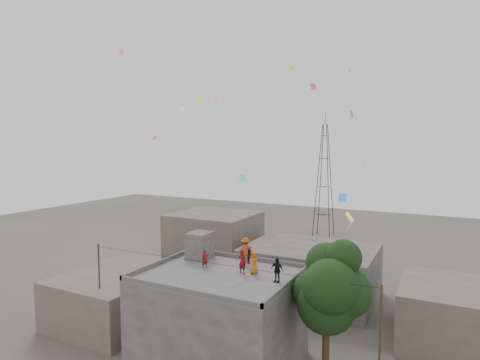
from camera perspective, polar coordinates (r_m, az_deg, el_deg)
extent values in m
cube|color=#454341|center=(28.71, -2.99, -19.10)|extent=(10.00, 8.00, 6.00)
cube|color=#575451|center=(27.61, -3.02, -13.31)|extent=(10.00, 8.00, 0.10)
cube|color=#454341|center=(30.85, 0.73, -10.94)|extent=(10.00, 0.15, 0.30)
cube|color=#454341|center=(24.43, -7.85, -15.33)|extent=(10.00, 0.15, 0.30)
cube|color=#454341|center=(25.54, 6.87, -14.41)|extent=(0.15, 8.00, 0.30)
cube|color=#454341|center=(30.23, -11.26, -11.37)|extent=(0.15, 8.00, 0.30)
cube|color=#454341|center=(31.06, -5.73, -9.23)|extent=(1.60, 1.80, 2.00)
cube|color=#595246|center=(36.83, -16.81, -15.43)|extent=(8.00, 10.00, 4.00)
cube|color=#454341|center=(40.20, 9.98, -12.79)|extent=(12.00, 9.00, 5.00)
cube|color=#595246|center=(46.45, -3.68, -9.00)|extent=(9.00, 8.00, 7.00)
cube|color=#595246|center=(34.92, 27.81, -16.61)|extent=(7.00, 8.00, 4.40)
cylinder|color=black|center=(27.06, 12.09, -23.16)|extent=(0.44, 0.44, 4.00)
cylinder|color=black|center=(26.40, 12.55, -20.04)|extent=(0.64, 0.91, 2.14)
sphere|color=black|center=(25.71, 12.22, -16.85)|extent=(3.60, 3.60, 3.60)
sphere|color=black|center=(25.46, 14.91, -15.20)|extent=(3.00, 3.00, 3.00)
sphere|color=black|center=(26.24, 10.57, -15.43)|extent=(2.80, 2.80, 2.80)
sphere|color=black|center=(24.40, 12.71, -14.56)|extent=(3.20, 3.20, 3.20)
sphere|color=black|center=(25.89, 12.19, -11.54)|extent=(2.60, 2.60, 2.60)
sphere|color=black|center=(25.19, 14.49, -10.63)|extent=(2.20, 2.20, 2.20)
cylinder|color=black|center=(32.95, -19.33, -14.83)|extent=(0.12, 0.12, 7.40)
cylinder|color=black|center=(24.40, 19.24, -22.13)|extent=(0.12, 0.12, 7.40)
cylinder|color=black|center=(25.99, -3.48, -11.83)|extent=(20.00, 0.52, 0.02)
cylinder|color=black|center=(64.61, 10.95, -0.19)|extent=(1.27, 1.27, 18.01)
cylinder|color=black|center=(64.15, 12.41, -0.25)|extent=(1.27, 1.27, 18.01)
cylinder|color=black|center=(65.79, 12.79, -0.13)|extent=(1.27, 1.27, 18.01)
cylinder|color=black|center=(66.24, 11.37, -0.07)|extent=(1.27, 1.27, 18.01)
cube|color=black|center=(65.88, 11.79, -4.84)|extent=(2.36, 0.08, 0.08)
cube|color=black|center=(65.88, 11.79, -4.84)|extent=(0.08, 2.36, 0.08)
cube|color=black|center=(65.28, 11.86, -0.95)|extent=(1.81, 0.08, 0.08)
cube|color=black|center=(65.28, 11.86, -0.95)|extent=(0.08, 1.81, 0.08)
cube|color=black|center=(64.98, 11.94, 3.00)|extent=(1.26, 0.08, 0.08)
cube|color=black|center=(64.98, 11.94, 3.00)|extent=(0.08, 1.26, 0.08)
cube|color=black|center=(64.96, 11.99, 6.18)|extent=(0.82, 0.08, 0.08)
cube|color=black|center=(64.96, 11.99, 6.18)|extent=(0.08, 0.82, 0.08)
cylinder|color=black|center=(65.08, 12.04, 8.64)|extent=(0.08, 0.08, 2.00)
imported|color=maroon|center=(27.50, 0.34, -11.51)|extent=(0.64, 0.48, 1.61)
imported|color=#C56D16|center=(27.38, 1.97, -11.67)|extent=(0.83, 0.62, 1.53)
imported|color=black|center=(29.83, 1.39, -10.60)|extent=(0.71, 0.74, 1.21)
imported|color=black|center=(25.93, 5.27, -12.62)|extent=(0.97, 0.53, 1.57)
imported|color=#AD4B13|center=(29.74, 0.82, -9.97)|extent=(1.40, 1.16, 1.89)
imported|color=maroon|center=(28.72, -5.02, -11.14)|extent=(0.52, 0.56, 1.29)
plane|color=#F73F1A|center=(34.93, -12.03, 5.91)|extent=(0.46, 0.30, 0.36)
plane|color=#E5244A|center=(33.22, 15.59, 9.05)|extent=(0.42, 0.57, 0.58)
plane|color=yellow|center=(36.60, 7.35, 15.60)|extent=(0.47, 0.51, 0.33)
plane|color=blue|center=(27.41, 14.40, -2.49)|extent=(0.57, 0.18, 0.55)
plane|color=silver|center=(38.18, -8.21, 9.93)|extent=(0.48, 0.26, 0.42)
plane|color=#E85819|center=(37.03, 15.32, 14.81)|extent=(0.27, 0.32, 0.35)
plane|color=green|center=(25.88, 0.39, 0.30)|extent=(0.46, 0.45, 0.42)
plane|color=red|center=(34.84, 17.05, 2.26)|extent=(0.28, 0.44, 0.37)
plane|color=yellow|center=(30.71, -5.92, 11.31)|extent=(0.51, 0.40, 0.37)
plane|color=#51C9F3|center=(40.43, 13.14, 16.68)|extent=(0.13, 0.37, 0.38)
plane|color=#FF5093|center=(36.17, -16.51, 17.03)|extent=(0.14, 0.45, 0.43)
plane|color=#F5F837|center=(21.49, 15.33, -5.11)|extent=(0.37, 0.57, 0.44)
plane|color=#FF601A|center=(30.84, -3.39, 11.53)|extent=(0.54, 0.49, 0.40)
plane|color=#E824A1|center=(29.46, 10.38, 12.94)|extent=(0.52, 0.38, 0.43)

